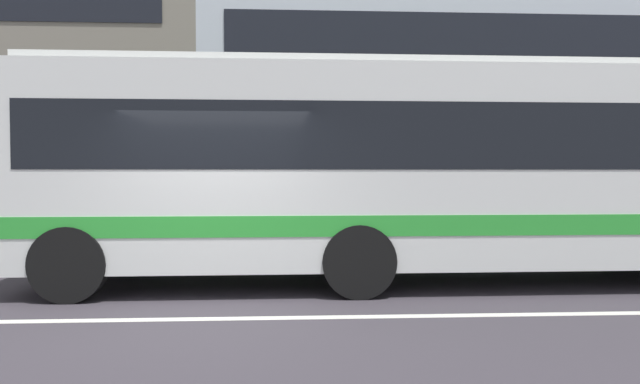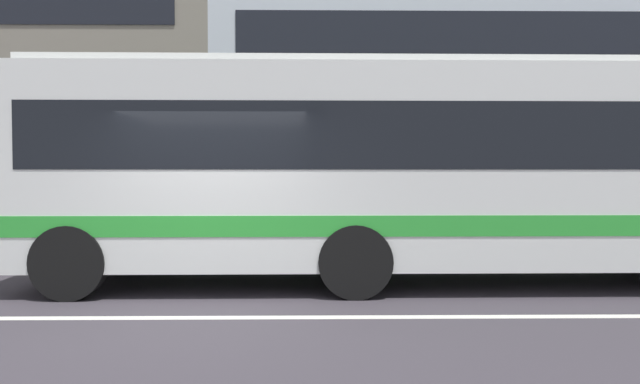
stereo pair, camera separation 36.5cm
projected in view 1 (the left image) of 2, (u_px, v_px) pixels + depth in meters
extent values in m
plane|color=#3B363E|center=(205.00, 319.00, 6.63)|extent=(160.00, 160.00, 0.00)
cube|color=silver|center=(205.00, 319.00, 6.63)|extent=(60.00, 0.16, 0.01)
cube|color=#245618|center=(364.00, 235.00, 12.36)|extent=(15.16, 1.10, 0.74)
cube|color=silver|center=(480.00, 96.00, 22.10)|extent=(20.03, 10.49, 9.35)
cube|color=black|center=(540.00, 46.00, 16.82)|extent=(18.43, 0.04, 1.87)
cube|color=silver|center=(392.00, 168.00, 8.87)|extent=(10.99, 2.58, 2.83)
cube|color=black|center=(393.00, 141.00, 8.86)|extent=(10.33, 2.59, 0.91)
cube|color=green|center=(392.00, 218.00, 8.90)|extent=(10.77, 2.60, 0.28)
cube|color=silver|center=(393.00, 72.00, 8.83)|extent=(10.54, 2.18, 0.12)
cylinder|color=black|center=(626.00, 239.00, 10.34)|extent=(1.00, 0.29, 1.00)
cylinder|color=black|center=(342.00, 241.00, 10.01)|extent=(1.00, 0.29, 1.00)
cylinder|color=black|center=(359.00, 261.00, 7.73)|extent=(1.00, 0.29, 1.00)
cylinder|color=black|center=(119.00, 243.00, 9.77)|extent=(1.00, 0.29, 1.00)
cylinder|color=black|center=(69.00, 264.00, 7.49)|extent=(1.00, 0.29, 1.00)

